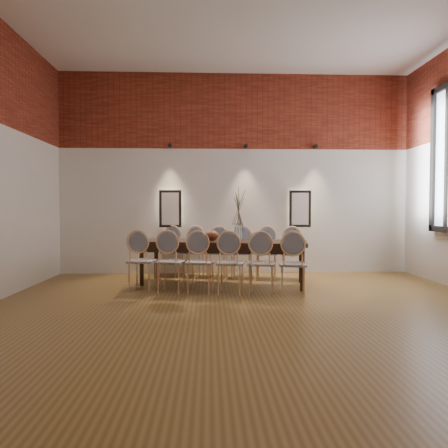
{
  "coord_description": "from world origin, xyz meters",
  "views": [
    {
      "loc": [
        -0.54,
        -4.54,
        1.27
      ],
      "look_at": [
        -0.29,
        1.87,
        1.05
      ],
      "focal_mm": 32.0,
      "sensor_mm": 36.0,
      "label": 1
    }
  ],
  "objects_px": {
    "chair_near_a": "(143,261)",
    "chair_near_f": "(293,264)",
    "chair_near_b": "(171,262)",
    "chair_far_c": "(217,252)",
    "dining_table": "(223,262)",
    "chair_far_b": "(193,252)",
    "chair_far_a": "(170,251)",
    "chair_near_d": "(231,263)",
    "bowl": "(212,236)",
    "chair_far_f": "(292,254)",
    "vase": "(239,232)",
    "chair_far_d": "(242,253)",
    "book": "(204,239)",
    "chair_far_e": "(266,253)",
    "chair_near_c": "(201,262)",
    "chair_near_e": "(261,263)"
  },
  "relations": [
    {
      "from": "chair_near_a",
      "to": "chair_near_f",
      "type": "distance_m",
      "value": 2.34
    },
    {
      "from": "chair_near_b",
      "to": "chair_far_c",
      "type": "relative_size",
      "value": 1.0
    },
    {
      "from": "dining_table",
      "to": "chair_far_b",
      "type": "bearing_deg",
      "value": 133.83
    },
    {
      "from": "dining_table",
      "to": "chair_far_a",
      "type": "xyz_separation_m",
      "value": [
        -1.0,
        0.95,
        0.09
      ]
    },
    {
      "from": "chair_near_d",
      "to": "bowl",
      "type": "distance_m",
      "value": 0.88
    },
    {
      "from": "chair_far_f",
      "to": "vase",
      "type": "relative_size",
      "value": 3.13
    },
    {
      "from": "chair_far_b",
      "to": "chair_far_d",
      "type": "distance_m",
      "value": 0.94
    },
    {
      "from": "chair_near_d",
      "to": "chair_near_f",
      "type": "distance_m",
      "value": 0.94
    },
    {
      "from": "vase",
      "to": "book",
      "type": "bearing_deg",
      "value": 164.81
    },
    {
      "from": "chair_far_d",
      "to": "chair_far_e",
      "type": "bearing_deg",
      "value": -180.0
    },
    {
      "from": "chair_far_c",
      "to": "vase",
      "type": "xyz_separation_m",
      "value": [
        0.35,
        -0.82,
        0.43
      ]
    },
    {
      "from": "chair_near_f",
      "to": "bowl",
      "type": "relative_size",
      "value": 3.92
    },
    {
      "from": "chair_near_b",
      "to": "bowl",
      "type": "xyz_separation_m",
      "value": [
        0.64,
        0.57,
        0.37
      ]
    },
    {
      "from": "chair_far_e",
      "to": "chair_near_f",
      "type": "bearing_deg",
      "value": 107.75
    },
    {
      "from": "chair_far_c",
      "to": "chair_near_c",
      "type": "bearing_deg",
      "value": 90.0
    },
    {
      "from": "chair_near_c",
      "to": "chair_near_f",
      "type": "bearing_deg",
      "value": -0.0
    },
    {
      "from": "dining_table",
      "to": "chair_near_e",
      "type": "relative_size",
      "value": 2.99
    },
    {
      "from": "chair_near_d",
      "to": "book",
      "type": "height_order",
      "value": "chair_near_d"
    },
    {
      "from": "dining_table",
      "to": "chair_far_a",
      "type": "distance_m",
      "value": 1.38
    },
    {
      "from": "chair_far_f",
      "to": "book",
      "type": "relative_size",
      "value": 3.62
    },
    {
      "from": "chair_near_a",
      "to": "chair_near_e",
      "type": "distance_m",
      "value": 1.87
    },
    {
      "from": "book",
      "to": "chair_near_d",
      "type": "bearing_deg",
      "value": -64.69
    },
    {
      "from": "chair_near_b",
      "to": "chair_far_c",
      "type": "distance_m",
      "value": 1.54
    },
    {
      "from": "chair_near_c",
      "to": "chair_far_a",
      "type": "distance_m",
      "value": 1.74
    },
    {
      "from": "dining_table",
      "to": "chair_near_a",
      "type": "distance_m",
      "value": 1.38
    },
    {
      "from": "chair_near_b",
      "to": "bowl",
      "type": "bearing_deg",
      "value": 53.02
    },
    {
      "from": "chair_near_a",
      "to": "chair_near_c",
      "type": "relative_size",
      "value": 1.0
    },
    {
      "from": "chair_near_f",
      "to": "chair_far_f",
      "type": "xyz_separation_m",
      "value": [
        0.29,
        1.43,
        0.0
      ]
    },
    {
      "from": "chair_near_a",
      "to": "bowl",
      "type": "bearing_deg",
      "value": 34.78
    },
    {
      "from": "chair_near_c",
      "to": "chair_far_a",
      "type": "xyz_separation_m",
      "value": [
        -0.63,
        1.62,
        0.0
      ]
    },
    {
      "from": "chair_far_c",
      "to": "chair_near_f",
      "type": "bearing_deg",
      "value": 133.83
    },
    {
      "from": "chair_near_b",
      "to": "chair_far_d",
      "type": "xyz_separation_m",
      "value": [
        1.21,
        1.25,
        0.0
      ]
    },
    {
      "from": "chair_near_a",
      "to": "chair_far_e",
      "type": "relative_size",
      "value": 1.0
    },
    {
      "from": "chair_near_f",
      "to": "chair_far_e",
      "type": "bearing_deg",
      "value": 107.75
    },
    {
      "from": "vase",
      "to": "chair_near_e",
      "type": "bearing_deg",
      "value": -70.58
    },
    {
      "from": "chair_near_e",
      "to": "book",
      "type": "relative_size",
      "value": 3.62
    },
    {
      "from": "chair_near_a",
      "to": "chair_near_e",
      "type": "relative_size",
      "value": 1.0
    },
    {
      "from": "chair_near_f",
      "to": "chair_far_a",
      "type": "bearing_deg",
      "value": 148.0
    },
    {
      "from": "chair_near_e",
      "to": "chair_far_f",
      "type": "xyz_separation_m",
      "value": [
        0.75,
        1.34,
        0.0
      ]
    },
    {
      "from": "chair_far_b",
      "to": "book",
      "type": "distance_m",
      "value": 0.83
    },
    {
      "from": "dining_table",
      "to": "vase",
      "type": "height_order",
      "value": "vase"
    },
    {
      "from": "chair_near_d",
      "to": "chair_near_f",
      "type": "xyz_separation_m",
      "value": [
        0.92,
        -0.18,
        0.0
      ]
    },
    {
      "from": "chair_near_f",
      "to": "bowl",
      "type": "xyz_separation_m",
      "value": [
        -1.2,
        0.93,
        0.37
      ]
    },
    {
      "from": "chair_near_e",
      "to": "chair_far_c",
      "type": "xyz_separation_m",
      "value": [
        -0.63,
        1.62,
        0.0
      ]
    },
    {
      "from": "chair_near_a",
      "to": "chair_near_f",
      "type": "relative_size",
      "value": 1.0
    },
    {
      "from": "chair_near_c",
      "to": "chair_far_e",
      "type": "xyz_separation_m",
      "value": [
        1.21,
        1.25,
        0.0
      ]
    },
    {
      "from": "dining_table",
      "to": "chair_far_d",
      "type": "height_order",
      "value": "chair_far_d"
    },
    {
      "from": "vase",
      "to": "dining_table",
      "type": "bearing_deg",
      "value": 168.69
    },
    {
      "from": "dining_table",
      "to": "chair_near_d",
      "type": "relative_size",
      "value": 2.99
    },
    {
      "from": "chair_near_b",
      "to": "bowl",
      "type": "distance_m",
      "value": 0.93
    }
  ]
}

